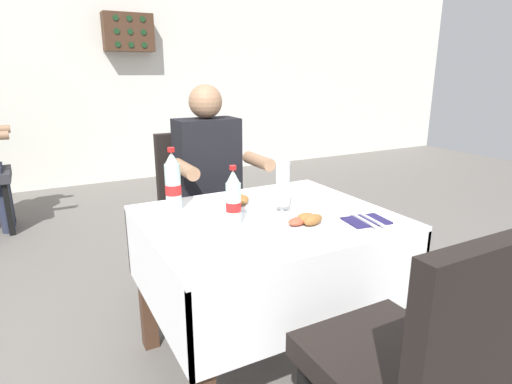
{
  "coord_description": "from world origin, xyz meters",
  "views": [
    {
      "loc": [
        -0.99,
        -1.47,
        1.33
      ],
      "look_at": [
        -0.14,
        0.11,
        0.81
      ],
      "focal_mm": 29.49,
      "sensor_mm": 36.0,
      "label": 1
    }
  ],
  "objects_px": {
    "chair_near_camera_side": "(414,362)",
    "plate_far_diner": "(241,201)",
    "plate_near_camera": "(307,223)",
    "beer_glass_left": "(283,187)",
    "main_dining_table": "(267,253)",
    "chair_far_diner_seat": "(200,203)",
    "wall_bottle_rack": "(128,32)",
    "cola_bottle_primary": "(173,183)",
    "cola_bottle_secondary": "(233,200)",
    "napkin_cutlery_set": "(366,220)",
    "seated_diner_far": "(212,182)"
  },
  "relations": [
    {
      "from": "chair_near_camera_side",
      "to": "plate_far_diner",
      "type": "xyz_separation_m",
      "value": [
        -0.03,
        1.02,
        0.19
      ]
    },
    {
      "from": "plate_near_camera",
      "to": "beer_glass_left",
      "type": "height_order",
      "value": "beer_glass_left"
    },
    {
      "from": "main_dining_table",
      "to": "chair_far_diner_seat",
      "type": "xyz_separation_m",
      "value": [
        -0.0,
        0.82,
        -0.0
      ]
    },
    {
      "from": "chair_far_diner_seat",
      "to": "plate_near_camera",
      "type": "xyz_separation_m",
      "value": [
        0.08,
        -1.02,
        0.19
      ]
    },
    {
      "from": "main_dining_table",
      "to": "wall_bottle_rack",
      "type": "height_order",
      "value": "wall_bottle_rack"
    },
    {
      "from": "cola_bottle_primary",
      "to": "cola_bottle_secondary",
      "type": "relative_size",
      "value": 1.15
    },
    {
      "from": "plate_far_diner",
      "to": "napkin_cutlery_set",
      "type": "xyz_separation_m",
      "value": [
        0.35,
        -0.46,
        -0.01
      ]
    },
    {
      "from": "chair_far_diner_seat",
      "to": "wall_bottle_rack",
      "type": "height_order",
      "value": "wall_bottle_rack"
    },
    {
      "from": "cola_bottle_secondary",
      "to": "seated_diner_far",
      "type": "bearing_deg",
      "value": 74.19
    },
    {
      "from": "plate_near_camera",
      "to": "napkin_cutlery_set",
      "type": "distance_m",
      "value": 0.26
    },
    {
      "from": "cola_bottle_secondary",
      "to": "wall_bottle_rack",
      "type": "bearing_deg",
      "value": 83.0
    },
    {
      "from": "chair_near_camera_side",
      "to": "plate_far_diner",
      "type": "relative_size",
      "value": 3.84
    },
    {
      "from": "beer_glass_left",
      "to": "wall_bottle_rack",
      "type": "distance_m",
      "value": 3.88
    },
    {
      "from": "cola_bottle_primary",
      "to": "wall_bottle_rack",
      "type": "relative_size",
      "value": 0.5
    },
    {
      "from": "chair_near_camera_side",
      "to": "seated_diner_far",
      "type": "height_order",
      "value": "seated_diner_far"
    },
    {
      "from": "chair_near_camera_side",
      "to": "plate_far_diner",
      "type": "bearing_deg",
      "value": 91.66
    },
    {
      "from": "plate_near_camera",
      "to": "plate_far_diner",
      "type": "distance_m",
      "value": 0.4
    },
    {
      "from": "main_dining_table",
      "to": "cola_bottle_secondary",
      "type": "height_order",
      "value": "cola_bottle_secondary"
    },
    {
      "from": "chair_far_diner_seat",
      "to": "chair_near_camera_side",
      "type": "bearing_deg",
      "value": -90.0
    },
    {
      "from": "chair_far_diner_seat",
      "to": "cola_bottle_secondary",
      "type": "relative_size",
      "value": 3.95
    },
    {
      "from": "chair_far_diner_seat",
      "to": "cola_bottle_secondary",
      "type": "xyz_separation_m",
      "value": [
        -0.18,
        -0.86,
        0.28
      ]
    },
    {
      "from": "plate_far_diner",
      "to": "cola_bottle_primary",
      "type": "relative_size",
      "value": 0.9
    },
    {
      "from": "chair_far_diner_seat",
      "to": "plate_far_diner",
      "type": "relative_size",
      "value": 3.84
    },
    {
      "from": "main_dining_table",
      "to": "plate_far_diner",
      "type": "xyz_separation_m",
      "value": [
        -0.03,
        0.2,
        0.19
      ]
    },
    {
      "from": "chair_near_camera_side",
      "to": "napkin_cutlery_set",
      "type": "distance_m",
      "value": 0.67
    },
    {
      "from": "seated_diner_far",
      "to": "beer_glass_left",
      "type": "height_order",
      "value": "seated_diner_far"
    },
    {
      "from": "chair_far_diner_seat",
      "to": "plate_far_diner",
      "type": "height_order",
      "value": "chair_far_diner_seat"
    },
    {
      "from": "beer_glass_left",
      "to": "cola_bottle_primary",
      "type": "height_order",
      "value": "cola_bottle_primary"
    },
    {
      "from": "plate_near_camera",
      "to": "wall_bottle_rack",
      "type": "distance_m",
      "value": 4.09
    },
    {
      "from": "chair_near_camera_side",
      "to": "cola_bottle_primary",
      "type": "xyz_separation_m",
      "value": [
        -0.33,
        1.09,
        0.3
      ]
    },
    {
      "from": "chair_near_camera_side",
      "to": "plate_far_diner",
      "type": "height_order",
      "value": "chair_near_camera_side"
    },
    {
      "from": "seated_diner_far",
      "to": "cola_bottle_primary",
      "type": "xyz_separation_m",
      "value": [
        -0.36,
        -0.45,
        0.14
      ]
    },
    {
      "from": "cola_bottle_secondary",
      "to": "napkin_cutlery_set",
      "type": "distance_m",
      "value": 0.56
    },
    {
      "from": "plate_far_diner",
      "to": "chair_near_camera_side",
      "type": "bearing_deg",
      "value": -88.34
    },
    {
      "from": "chair_far_diner_seat",
      "to": "napkin_cutlery_set",
      "type": "distance_m",
      "value": 1.15
    },
    {
      "from": "plate_far_diner",
      "to": "napkin_cutlery_set",
      "type": "distance_m",
      "value": 0.58
    },
    {
      "from": "beer_glass_left",
      "to": "plate_far_diner",
      "type": "bearing_deg",
      "value": 118.96
    },
    {
      "from": "beer_glass_left",
      "to": "napkin_cutlery_set",
      "type": "distance_m",
      "value": 0.38
    },
    {
      "from": "main_dining_table",
      "to": "plate_far_diner",
      "type": "distance_m",
      "value": 0.27
    },
    {
      "from": "plate_near_camera",
      "to": "main_dining_table",
      "type": "bearing_deg",
      "value": 111.34
    },
    {
      "from": "plate_near_camera",
      "to": "plate_far_diner",
      "type": "relative_size",
      "value": 1.0
    },
    {
      "from": "chair_far_diner_seat",
      "to": "wall_bottle_rack",
      "type": "bearing_deg",
      "value": 84.34
    },
    {
      "from": "chair_far_diner_seat",
      "to": "napkin_cutlery_set",
      "type": "xyz_separation_m",
      "value": [
        0.32,
        -1.08,
        0.18
      ]
    },
    {
      "from": "chair_near_camera_side",
      "to": "cola_bottle_primary",
      "type": "height_order",
      "value": "cola_bottle_primary"
    },
    {
      "from": "cola_bottle_primary",
      "to": "cola_bottle_secondary",
      "type": "bearing_deg",
      "value": -63.44
    },
    {
      "from": "chair_far_diner_seat",
      "to": "cola_bottle_primary",
      "type": "bearing_deg",
      "value": -120.42
    },
    {
      "from": "beer_glass_left",
      "to": "wall_bottle_rack",
      "type": "bearing_deg",
      "value": 86.76
    },
    {
      "from": "seated_diner_far",
      "to": "plate_far_diner",
      "type": "bearing_deg",
      "value": -97.38
    },
    {
      "from": "seated_diner_far",
      "to": "napkin_cutlery_set",
      "type": "bearing_deg",
      "value": -73.63
    },
    {
      "from": "beer_glass_left",
      "to": "cola_bottle_secondary",
      "type": "xyz_separation_m",
      "value": [
        -0.25,
        -0.04,
        -0.01
      ]
    }
  ]
}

